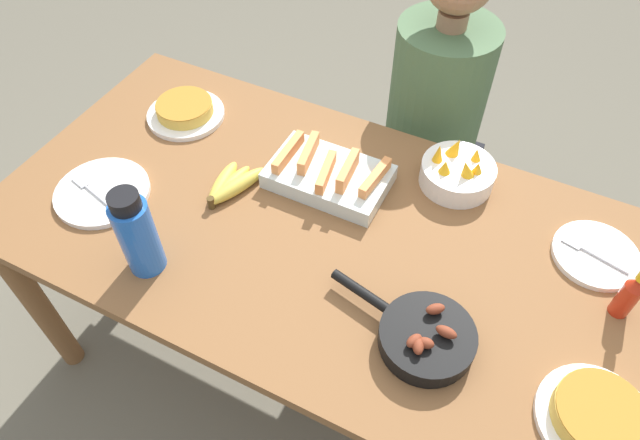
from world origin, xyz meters
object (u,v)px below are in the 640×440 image
object	(u,v)px
banana_bunch	(230,185)
water_bottle	(137,234)
melon_tray	(329,175)
person_figure	(427,151)
empty_plate_far_left	(102,192)
frittata_plate_side	(598,417)
fruit_bowl_mango	(457,172)
frittata_plate_center	(185,111)
empty_plate_near_front	(596,255)
hot_sauce_bottle	(630,294)
skillet	(424,337)

from	to	relation	value
banana_bunch	water_bottle	world-z (taller)	water_bottle
melon_tray	person_figure	world-z (taller)	person_figure
empty_plate_far_left	melon_tray	bearing A→B (deg)	30.61
frittata_plate_side	fruit_bowl_mango	distance (m)	0.69
frittata_plate_center	person_figure	xyz separation A→B (m)	(0.66, 0.44, -0.25)
frittata_plate_center	empty_plate_far_left	world-z (taller)	frittata_plate_center
empty_plate_near_front	hot_sauce_bottle	distance (m)	0.17
banana_bunch	hot_sauce_bottle	world-z (taller)	hot_sauce_bottle
empty_plate_far_left	fruit_bowl_mango	distance (m)	0.97
fruit_bowl_mango	person_figure	size ratio (longest dim) A/B	0.16
melon_tray	empty_plate_far_left	distance (m)	0.62
hot_sauce_bottle	person_figure	world-z (taller)	person_figure
skillet	water_bottle	size ratio (longest dim) A/B	1.46
fruit_bowl_mango	hot_sauce_bottle	world-z (taller)	hot_sauce_bottle
water_bottle	melon_tray	bearing A→B (deg)	58.36
frittata_plate_side	person_figure	xyz separation A→B (m)	(-0.63, 0.85, -0.26)
person_figure	empty_plate_near_front	bearing A→B (deg)	-37.37
empty_plate_near_front	fruit_bowl_mango	xyz separation A→B (m)	(-0.39, 0.09, 0.03)
frittata_plate_side	empty_plate_far_left	size ratio (longest dim) A/B	0.94
skillet	empty_plate_near_front	size ratio (longest dim) A/B	1.71
frittata_plate_side	empty_plate_near_front	size ratio (longest dim) A/B	1.13
empty_plate_near_front	empty_plate_far_left	size ratio (longest dim) A/B	0.83
fruit_bowl_mango	person_figure	bearing A→B (deg)	116.39
frittata_plate_center	empty_plate_far_left	distance (m)	0.37
banana_bunch	skillet	xyz separation A→B (m)	(0.63, -0.20, 0.01)
water_bottle	frittata_plate_side	bearing A→B (deg)	4.75
skillet	frittata_plate_side	xyz separation A→B (m)	(0.37, -0.01, -0.00)
empty_plate_near_front	frittata_plate_side	bearing A→B (deg)	-80.80
water_bottle	hot_sauce_bottle	world-z (taller)	water_bottle
skillet	hot_sauce_bottle	world-z (taller)	hot_sauce_bottle
frittata_plate_side	empty_plate_near_front	world-z (taller)	frittata_plate_side
melon_tray	banana_bunch	bearing A→B (deg)	-147.58
melon_tray	empty_plate_far_left	size ratio (longest dim) A/B	1.27
frittata_plate_center	water_bottle	distance (m)	0.57
empty_plate_far_left	person_figure	world-z (taller)	person_figure
frittata_plate_center	empty_plate_near_front	world-z (taller)	frittata_plate_center
melon_tray	empty_plate_far_left	xyz separation A→B (m)	(-0.53, -0.31, -0.02)
banana_bunch	empty_plate_far_left	world-z (taller)	banana_bunch
frittata_plate_side	empty_plate_far_left	distance (m)	1.31
water_bottle	person_figure	distance (m)	1.09
banana_bunch	person_figure	xyz separation A→B (m)	(0.37, 0.64, -0.25)
water_bottle	banana_bunch	bearing A→B (deg)	81.04
empty_plate_near_front	empty_plate_far_left	xyz separation A→B (m)	(-1.24, -0.38, -0.00)
skillet	person_figure	distance (m)	0.92
frittata_plate_center	frittata_plate_side	size ratio (longest dim) A/B	0.99
hot_sauce_bottle	frittata_plate_center	bearing A→B (deg)	174.43
empty_plate_far_left	person_figure	bearing A→B (deg)	50.07
melon_tray	hot_sauce_bottle	bearing A→B (deg)	-5.02
empty_plate_far_left	skillet	bearing A→B (deg)	-2.03
frittata_plate_center	hot_sauce_bottle	bearing A→B (deg)	-5.57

